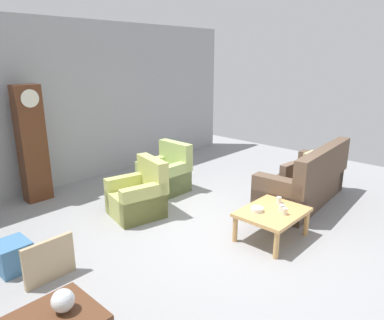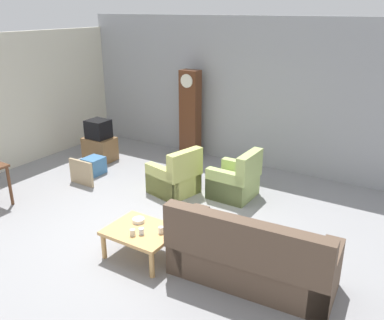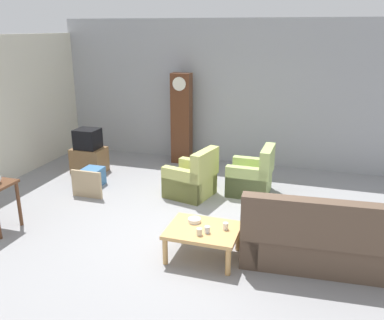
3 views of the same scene
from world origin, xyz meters
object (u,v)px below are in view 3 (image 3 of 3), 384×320
coffee_table_wood (203,233)px  bowl_white_stacked (194,220)px  tv_stand_cabinet (89,160)px  framed_picture_leaning (87,184)px  armchair_olive_near (192,180)px  cup_cream_tall (199,232)px  grandfather_clock (182,119)px  armchair_olive_far (252,178)px  cup_blue_rimmed (207,230)px  storage_box_blue (93,177)px  tv_crt (88,139)px  cup_white_porcelain (226,226)px  couch_floral (323,241)px

coffee_table_wood → bowl_white_stacked: size_ratio=5.43×
tv_stand_cabinet → framed_picture_leaning: (0.69, -1.25, -0.01)m
armchair_olive_near → coffee_table_wood: 2.15m
framed_picture_leaning → cup_cream_tall: bearing=-30.4°
bowl_white_stacked → armchair_olive_near: bearing=108.4°
armchair_olive_near → grandfather_clock: bearing=114.1°
grandfather_clock → coffee_table_wood: bearing=-67.3°
armchair_olive_far → framed_picture_leaning: 3.08m
cup_blue_rimmed → storage_box_blue: bearing=145.5°
armchair_olive_near → bowl_white_stacked: armchair_olive_near is taller
bowl_white_stacked → storage_box_blue: bearing=146.6°
grandfather_clock → tv_stand_cabinet: grandfather_clock is taller
tv_crt → bowl_white_stacked: size_ratio=2.72×
armchair_olive_near → storage_box_blue: armchair_olive_near is taller
armchair_olive_near → storage_box_blue: size_ratio=2.31×
coffee_table_wood → framed_picture_leaning: 2.94m
coffee_table_wood → tv_crt: bearing=141.8°
cup_white_porcelain → armchair_olive_far: bearing=90.9°
tv_crt → bowl_white_stacked: tv_crt is taller
grandfather_clock → cup_white_porcelain: size_ratio=21.58×
coffee_table_wood → tv_stand_cabinet: bearing=141.8°
armchair_olive_near → cup_cream_tall: (0.78, -2.19, 0.17)m
armchair_olive_far → tv_crt: size_ratio=1.92×
armchair_olive_near → cup_cream_tall: armchair_olive_near is taller
cup_white_porcelain → grandfather_clock: bearing=116.7°
cup_blue_rimmed → armchair_olive_far: bearing=86.2°
couch_floral → coffee_table_wood: 1.58m
storage_box_blue → cup_blue_rimmed: (2.90, -1.99, 0.29)m
couch_floral → tv_crt: 5.40m
armchair_olive_far → cup_blue_rimmed: (-0.17, -2.56, 0.17)m
armchair_olive_far → cup_cream_tall: (-0.25, -2.65, 0.17)m
grandfather_clock → storage_box_blue: 2.45m
armchair_olive_near → cup_white_porcelain: (1.08, -1.93, 0.17)m
armchair_olive_near → grandfather_clock: size_ratio=0.46×
tv_stand_cabinet → cup_white_porcelain: tv_stand_cabinet is taller
armchair_olive_near → coffee_table_wood: bearing=-68.7°
grandfather_clock → couch_floral: bearing=-48.6°
coffee_table_wood → couch_floral: bearing=9.7°
tv_stand_cabinet → framed_picture_leaning: 1.42m
coffee_table_wood → framed_picture_leaning: framed_picture_leaning is taller
storage_box_blue → cup_white_porcelain: bearing=-30.5°
cup_blue_rimmed → cup_white_porcelain: bearing=38.2°
armchair_olive_near → armchair_olive_far: size_ratio=1.02×
couch_floral → bowl_white_stacked: couch_floral is taller
couch_floral → cup_cream_tall: size_ratio=23.44×
couch_floral → bowl_white_stacked: (-1.72, -0.12, 0.10)m
grandfather_clock → storage_box_blue: grandfather_clock is taller
tv_stand_cabinet → cup_blue_rimmed: size_ratio=7.42×
cup_blue_rimmed → armchair_olive_near: bearing=112.4°
armchair_olive_far → storage_box_blue: 3.12m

